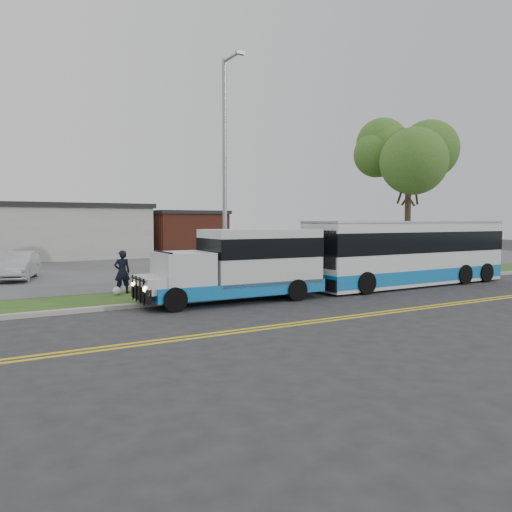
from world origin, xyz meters
TOP-DOWN VIEW (x-y plane):
  - ground at (0.00, 0.00)m, footprint 140.00×140.00m
  - lane_line_north at (0.00, -3.85)m, footprint 70.00×0.12m
  - lane_line_south at (0.00, -4.15)m, footprint 70.00×0.12m
  - curb at (0.00, 1.10)m, footprint 80.00×0.30m
  - verge at (0.00, 2.90)m, footprint 80.00×3.30m
  - parking_lot at (0.00, 17.00)m, footprint 80.00×25.00m
  - brick_wing at (10.50, 26.00)m, footprint 6.30×7.30m
  - tree_east at (14.00, 3.00)m, footprint 5.20×5.20m
  - streetlight_near at (3.00, 2.73)m, footprint 0.35×1.53m
  - shuttle_bus at (2.68, 0.58)m, footprint 7.10×2.58m
  - transit_bus at (11.47, 0.60)m, footprint 10.86×2.76m
  - pedestrian at (-0.99, 4.00)m, footprint 0.65×0.44m
  - parked_car_a at (-4.14, 11.40)m, footprint 2.57×4.45m
  - grocery_bag_left at (-1.29, 3.75)m, footprint 0.32×0.32m
  - grocery_bag_right at (-0.69, 4.25)m, footprint 0.32×0.32m

SIDE VIEW (x-z plane):
  - ground at x=0.00m, z-range 0.00..0.00m
  - lane_line_north at x=0.00m, z-range 0.00..0.01m
  - lane_line_south at x=0.00m, z-range 0.00..0.01m
  - verge at x=0.00m, z-range 0.00..0.10m
  - parking_lot at x=0.00m, z-range 0.00..0.10m
  - curb at x=0.00m, z-range 0.00..0.15m
  - grocery_bag_left at x=-1.29m, z-range 0.10..0.42m
  - grocery_bag_right at x=-0.69m, z-range 0.10..0.42m
  - parked_car_a at x=-4.14m, z-range 0.10..1.49m
  - pedestrian at x=-0.99m, z-range 0.10..1.84m
  - shuttle_bus at x=2.68m, z-range 0.09..2.78m
  - transit_bus at x=11.47m, z-range 0.02..3.02m
  - brick_wing at x=10.50m, z-range 0.01..3.91m
  - streetlight_near at x=3.00m, z-range 0.48..9.98m
  - tree_east at x=14.00m, z-range 2.04..10.37m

